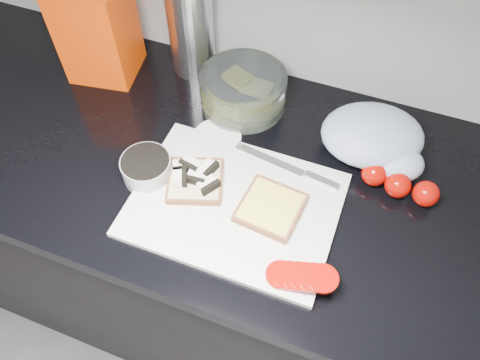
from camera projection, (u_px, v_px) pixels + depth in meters
name	position (u px, v px, depth m)	size (l,w,h in m)	color
base_cabinet	(245.00, 263.00, 1.37)	(3.50, 0.60, 0.86)	black
countertop	(247.00, 172.00, 1.00)	(3.50, 0.64, 0.04)	black
cutting_board	(235.00, 204.00, 0.92)	(0.40, 0.30, 0.01)	silver
bread_left	(195.00, 179.00, 0.94)	(0.14, 0.14, 0.03)	beige
bread_right	(271.00, 208.00, 0.90)	(0.13, 0.13, 0.02)	beige
tomato_slices	(301.00, 277.00, 0.81)	(0.14, 0.08, 0.03)	#9D0A03
knife	(299.00, 171.00, 0.96)	(0.23, 0.05, 0.01)	silver
seed_tub	(147.00, 168.00, 0.95)	(0.10, 0.10, 0.05)	#9FA5A4
tub_lid	(217.00, 137.00, 1.03)	(0.11, 0.11, 0.01)	white
glass_bowl	(243.00, 91.00, 1.06)	(0.20, 0.20, 0.08)	silver
bread_bag	(97.00, 29.00, 1.07)	(0.15, 0.14, 0.24)	#FB4804
steel_canister	(190.00, 23.00, 1.07)	(0.11, 0.11, 0.25)	silver
grocery_bag	(376.00, 139.00, 0.97)	(0.25, 0.22, 0.09)	#A6B2CD
whole_tomatoes	(399.00, 184.00, 0.93)	(0.16, 0.07, 0.05)	#9D0A03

